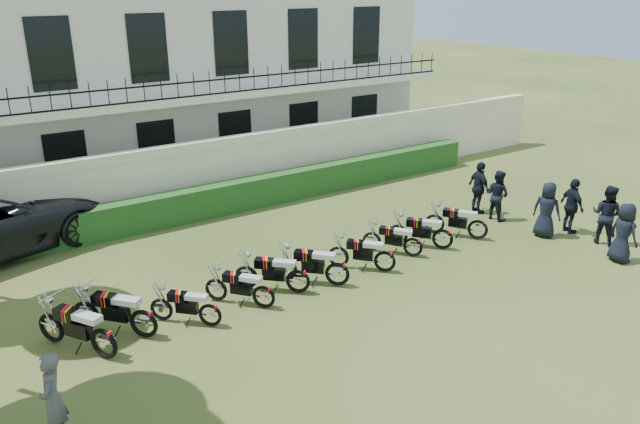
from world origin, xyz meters
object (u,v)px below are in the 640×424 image
object	(u,v)px
motorcycle_2	(210,310)
motorcycle_9	(478,225)
motorcycle_6	(385,256)
inspector	(52,399)
officer_0	(624,233)
motorcycle_8	(443,234)
motorcycle_3	(264,291)
motorcycle_7	(413,242)
motorcycle_5	(337,268)
officer_5	(479,188)
officer_4	(497,195)
officer_1	(606,215)
motorcycle_0	(103,336)
officer_3	(547,210)
motorcycle_1	(143,317)
officer_2	(572,206)
motorcycle_4	(298,276)

from	to	relation	value
motorcycle_2	motorcycle_9	bearing A→B (deg)	-42.37
motorcycle_6	inspector	size ratio (longest dim) A/B	0.85
officer_0	motorcycle_8	bearing A→B (deg)	55.96
motorcycle_3	motorcycle_7	distance (m)	4.83
motorcycle_3	motorcycle_6	distance (m)	3.56
motorcycle_5	officer_5	xyz separation A→B (m)	(6.86, 1.73, 0.37)
officer_4	officer_5	distance (m)	0.71
officer_0	officer_1	bearing A→B (deg)	-28.27
motorcycle_0	officer_3	size ratio (longest dim) A/B	1.10
motorcycle_1	motorcycle_7	size ratio (longest dim) A/B	1.12
motorcycle_1	officer_2	bearing A→B (deg)	-46.88
officer_1	officer_2	xyz separation A→B (m)	(-0.12, 1.04, -0.03)
motorcycle_6	motorcycle_2	bearing A→B (deg)	137.89
motorcycle_1	officer_1	size ratio (longest dim) A/B	0.92
motorcycle_1	motorcycle_7	distance (m)	7.56
officer_3	officer_4	xyz separation A→B (m)	(-0.08, 1.80, -0.04)
motorcycle_7	motorcycle_8	bearing A→B (deg)	-40.51
motorcycle_9	officer_3	xyz separation A→B (m)	(1.87, -0.91, 0.37)
motorcycle_7	officer_4	bearing A→B (deg)	-25.46
motorcycle_3	motorcycle_5	world-z (taller)	motorcycle_5
inspector	officer_0	xyz separation A→B (m)	(14.32, -1.08, 0.01)
officer_4	officer_5	world-z (taller)	officer_5
motorcycle_3	officer_1	xyz separation A→B (m)	(10.09, -2.08, 0.43)
motorcycle_1	officer_3	bearing A→B (deg)	-46.20
inspector	officer_1	bearing A→B (deg)	113.85
motorcycle_1	motorcycle_6	size ratio (longest dim) A/B	1.15
motorcycle_6	motorcycle_8	world-z (taller)	motorcycle_8
officer_5	motorcycle_3	bearing A→B (deg)	112.82
motorcycle_2	motorcycle_8	world-z (taller)	motorcycle_8
motorcycle_5	officer_1	xyz separation A→B (m)	(8.02, -2.05, 0.38)
motorcycle_0	motorcycle_7	world-z (taller)	motorcycle_0
motorcycle_0	officer_4	size ratio (longest dim) A/B	1.15
officer_2	motorcycle_1	bearing A→B (deg)	102.48
motorcycle_2	motorcycle_6	bearing A→B (deg)	-43.65
officer_3	officer_4	distance (m)	1.80
motorcycle_1	motorcycle_9	world-z (taller)	motorcycle_1
motorcycle_9	officer_1	size ratio (longest dim) A/B	0.91
motorcycle_2	officer_2	world-z (taller)	officer_2
motorcycle_2	officer_4	xyz separation A→B (m)	(10.38, 1.05, 0.38)
motorcycle_6	motorcycle_9	distance (m)	3.67
motorcycle_1	officer_0	xyz separation A→B (m)	(12.06, -3.37, 0.32)
motorcycle_7	officer_3	bearing A→B (deg)	-49.40
motorcycle_3	officer_0	distance (m)	9.83
motorcycle_3	motorcycle_8	size ratio (longest dim) A/B	0.96
motorcycle_2	motorcycle_6	world-z (taller)	motorcycle_6
motorcycle_5	motorcycle_8	world-z (taller)	motorcycle_5
motorcycle_0	motorcycle_8	xyz separation A→B (m)	(9.52, 0.19, -0.06)
motorcycle_7	motorcycle_4	bearing A→B (deg)	145.24
inspector	officer_2	size ratio (longest dim) A/B	0.98
motorcycle_9	officer_4	size ratio (longest dim) A/B	0.99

